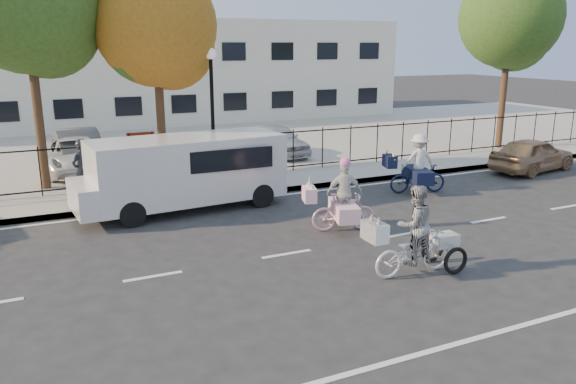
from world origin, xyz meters
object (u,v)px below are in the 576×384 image
white_van (184,170)px  lot_car_b (76,155)px  lamppost (212,92)px  unicorn_bike (343,204)px  lot_car_c (79,149)px  gold_sedan (532,155)px  bull_bike (417,169)px  zebra_trike (414,240)px  lot_car_d (277,140)px  pedestrian (82,171)px

white_van → lot_car_b: bearing=108.3°
lamppost → white_van: lamppost is taller
unicorn_bike → lot_car_c: 11.48m
white_van → lot_car_b: white_van is taller
gold_sedan → lot_car_b: bearing=57.2°
bull_bike → white_van: size_ratio=0.35×
lamppost → white_van: (-1.60, -2.30, -1.97)m
zebra_trike → white_van: bearing=25.8°
gold_sedan → lot_car_d: size_ratio=1.01×
white_van → pedestrian: (-2.60, 1.49, -0.07)m
unicorn_bike → white_van: white_van is taller
lot_car_c → lot_car_d: size_ratio=1.14×
lamppost → lot_car_c: lamppost is taller
lot_car_b → unicorn_bike: bearing=-60.3°
bull_bike → lot_car_c: size_ratio=0.49×
lamppost → bull_bike: (5.54, -3.59, -2.36)m
gold_sedan → bull_bike: bearing=86.4°
unicorn_bike → lot_car_b: unicorn_bike is taller
white_van → lot_car_d: (5.37, 5.65, -0.36)m
lamppost → white_van: 3.42m
bull_bike → lot_car_b: size_ratio=0.47×
lamppost → unicorn_bike: 6.53m
white_van → gold_sedan: 12.97m
lamppost → gold_sedan: 11.97m
unicorn_bike → gold_sedan: bearing=-56.2°
gold_sedan → lot_car_d: bearing=40.1°
lot_car_b → zebra_trike: bearing=-67.2°
white_van → lot_car_d: white_van is taller
unicorn_bike → lot_car_b: bearing=47.5°
unicorn_bike → pedestrian: bearing=65.1°
white_van → lot_car_b: size_ratio=1.35×
lamppost → pedestrian: 4.74m
unicorn_bike → lot_car_d: (2.29, 9.24, 0.08)m
pedestrian → white_van: bearing=110.9°
gold_sedan → unicorn_bike: bearing=96.5°
pedestrian → gold_sedan: bearing=133.0°
lot_car_b → lamppost: bearing=-41.5°
white_van → lot_car_c: 6.95m
white_van → bull_bike: bearing=-14.9°
lot_car_b → lot_car_d: bearing=-1.7°
bull_bike → white_van: (-7.15, 1.29, 0.39)m
lot_car_c → lot_car_b: bearing=-104.9°
lot_car_b → lot_car_d: size_ratio=1.19×
zebra_trike → lot_car_d: (2.38, 12.25, 0.06)m
lot_car_b → gold_sedan: bearing=-23.3°
unicorn_bike → bull_bike: size_ratio=0.92×
zebra_trike → bull_bike: bull_bike is taller
white_van → pedestrian: bearing=145.5°
white_van → lot_car_c: (-2.26, 6.57, -0.30)m
zebra_trike → pedestrian: size_ratio=1.18×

